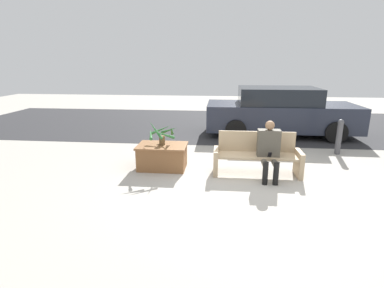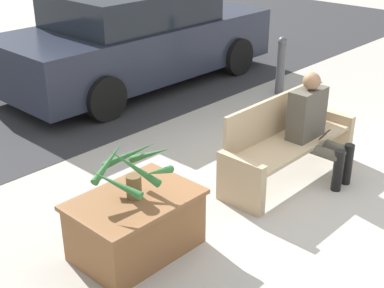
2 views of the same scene
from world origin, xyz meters
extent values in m
plane|color=#ADA89E|center=(0.00, 0.00, 0.00)|extent=(30.00, 30.00, 0.00)
cube|color=#2D2D30|center=(0.00, 5.68, 0.00)|extent=(20.00, 6.00, 0.01)
cube|color=tan|center=(-0.55, 0.59, 0.26)|extent=(0.09, 0.54, 0.52)
cube|color=tan|center=(1.12, 0.59, 0.26)|extent=(0.09, 0.54, 0.52)
cube|color=tan|center=(0.28, 0.59, 0.40)|extent=(1.58, 0.50, 0.04)
cube|color=tan|center=(0.28, 0.84, 0.64)|extent=(1.58, 0.04, 0.43)
cube|color=#4C473D|center=(0.48, 0.55, 0.69)|extent=(0.44, 0.22, 0.54)
sphere|color=#8C6647|center=(0.48, 0.53, 1.05)|extent=(0.18, 0.18, 0.18)
cylinder|color=#4C473D|center=(0.38, 0.31, 0.37)|extent=(0.11, 0.48, 0.11)
cylinder|color=#4C473D|center=(0.58, 0.31, 0.37)|extent=(0.11, 0.48, 0.11)
cylinder|color=black|center=(0.38, 0.07, 0.22)|extent=(0.10, 0.10, 0.44)
cylinder|color=black|center=(0.58, 0.07, 0.22)|extent=(0.10, 0.10, 0.44)
cube|color=black|center=(0.48, 0.32, 0.51)|extent=(0.07, 0.09, 0.12)
cube|color=brown|center=(-1.72, 0.78, 0.26)|extent=(1.00, 0.67, 0.52)
cube|color=brown|center=(-1.72, 0.78, 0.50)|extent=(1.05, 0.72, 0.04)
cylinder|color=brown|center=(-1.72, 0.78, 0.62)|extent=(0.13, 0.13, 0.20)
cone|color=#2D6B33|center=(-1.51, 0.80, 0.83)|extent=(0.12, 0.46, 0.28)
cone|color=#2D6B33|center=(-1.59, 0.96, 0.81)|extent=(0.42, 0.32, 0.23)
cone|color=#2D6B33|center=(-1.79, 0.99, 0.81)|extent=(0.47, 0.22, 0.23)
cone|color=#2D6B33|center=(-1.94, 0.72, 0.77)|extent=(0.18, 0.48, 0.15)
cone|color=#2D6B33|center=(-1.82, 0.63, 0.88)|extent=(0.37, 0.28, 0.37)
cone|color=#2D6B33|center=(-1.64, 0.57, 0.81)|extent=(0.46, 0.22, 0.23)
cube|color=#232838|center=(1.38, 4.21, 0.59)|extent=(4.55, 1.80, 0.78)
cube|color=black|center=(1.26, 4.21, 1.23)|extent=(2.37, 1.66, 0.50)
cylinder|color=black|center=(2.79, 3.31, 0.31)|extent=(0.62, 0.18, 0.62)
cylinder|color=black|center=(2.79, 5.11, 0.31)|extent=(0.62, 0.18, 0.62)
cylinder|color=black|center=(-0.03, 3.31, 0.31)|extent=(0.62, 0.18, 0.62)
cylinder|color=black|center=(-0.03, 5.11, 0.31)|extent=(0.62, 0.18, 0.62)
cylinder|color=#4C4C51|center=(2.46, 2.22, 0.39)|extent=(0.13, 0.13, 0.77)
sphere|color=#4C4C51|center=(2.46, 2.22, 0.81)|extent=(0.14, 0.14, 0.14)
camera|label=1|loc=(-0.47, -5.31, 2.26)|focal=28.00mm
camera|label=2|loc=(-4.14, -2.15, 2.75)|focal=50.00mm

